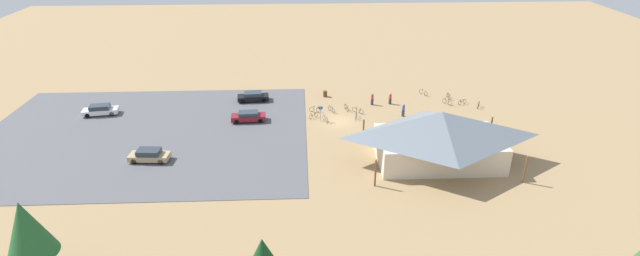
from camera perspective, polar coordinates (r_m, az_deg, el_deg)
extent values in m
plane|color=#9E7F56|center=(63.30, 2.30, 0.82)|extent=(160.00, 160.00, 0.00)
cube|color=#56565B|center=(63.56, -20.40, -0.75)|extent=(40.74, 30.15, 0.05)
cube|color=beige|center=(54.62, 14.05, -2.46)|extent=(13.48, 7.57, 3.10)
pyramid|color=slate|center=(53.29, 14.40, 0.42)|extent=(15.98, 10.08, 2.96)
cylinder|color=brown|center=(61.26, 19.88, -0.08)|extent=(0.20, 0.20, 3.10)
cylinder|color=brown|center=(57.23, 5.25, -0.38)|extent=(0.20, 0.20, 3.10)
cylinder|color=brown|center=(53.48, 23.50, -4.61)|extent=(0.20, 0.20, 3.10)
cylinder|color=brown|center=(48.81, 6.70, -5.40)|extent=(0.20, 0.20, 3.10)
cylinder|color=brown|center=(71.17, 0.62, 4.15)|extent=(0.60, 0.60, 0.90)
cylinder|color=#99999E|center=(62.86, 0.06, 1.76)|extent=(0.08, 0.08, 2.20)
cube|color=#1959B2|center=(62.53, 0.07, 2.43)|extent=(0.56, 0.04, 0.40)
cone|color=#235B2D|center=(41.34, -31.91, -10.25)|extent=(3.61, 3.61, 4.60)
torus|color=black|center=(70.57, 15.42, 2.91)|extent=(0.46, 0.62, 0.73)
torus|color=black|center=(71.12, 14.79, 3.17)|extent=(0.46, 0.62, 0.73)
cylinder|color=red|center=(70.80, 15.11, 3.13)|extent=(0.57, 0.77, 0.04)
cylinder|color=red|center=(70.66, 15.24, 3.17)|extent=(0.04, 0.04, 0.47)
cube|color=black|center=(70.57, 15.26, 3.35)|extent=(0.18, 0.21, 0.05)
cylinder|color=red|center=(70.98, 14.87, 3.31)|extent=(0.04, 0.04, 0.46)
cylinder|color=black|center=(70.89, 14.89, 3.48)|extent=(0.41, 0.30, 0.03)
torus|color=black|center=(66.99, 3.08, 2.62)|extent=(0.19, 0.74, 0.75)
torus|color=black|center=(66.09, 3.34, 2.28)|extent=(0.19, 0.74, 0.75)
cylinder|color=orange|center=(66.49, 3.21, 2.55)|extent=(0.22, 0.93, 0.04)
cylinder|color=orange|center=(66.62, 3.16, 2.67)|extent=(0.04, 0.04, 0.42)
cube|color=black|center=(66.54, 3.17, 2.84)|extent=(0.12, 0.21, 0.05)
cylinder|color=orange|center=(66.09, 3.31, 2.50)|extent=(0.04, 0.04, 0.46)
cylinder|color=black|center=(66.00, 3.32, 2.68)|extent=(0.48, 0.13, 0.03)
torus|color=black|center=(64.55, 4.40, 1.62)|extent=(0.16, 0.68, 0.69)
torus|color=black|center=(63.66, 4.35, 1.26)|extent=(0.16, 0.68, 0.69)
cylinder|color=#722D9E|center=(64.06, 4.38, 1.53)|extent=(0.19, 0.89, 0.04)
cylinder|color=#722D9E|center=(64.17, 4.39, 1.68)|extent=(0.04, 0.04, 0.43)
cube|color=black|center=(64.09, 4.40, 1.86)|extent=(0.11, 0.21, 0.05)
cylinder|color=#722D9E|center=(63.65, 4.37, 1.49)|extent=(0.04, 0.04, 0.47)
cylinder|color=black|center=(63.56, 4.37, 1.68)|extent=(0.48, 0.11, 0.03)
torus|color=black|center=(65.53, 1.61, 2.08)|extent=(0.36, 0.65, 0.71)
torus|color=black|center=(66.31, 1.16, 2.38)|extent=(0.36, 0.65, 0.71)
cylinder|color=#197A7F|center=(65.88, 1.38, 2.32)|extent=(0.46, 0.83, 0.04)
cylinder|color=#197A7F|center=(65.69, 1.47, 2.36)|extent=(0.04, 0.04, 0.46)
cube|color=black|center=(65.60, 1.47, 2.54)|extent=(0.16, 0.21, 0.05)
cylinder|color=#197A7F|center=(66.14, 1.20, 2.55)|extent=(0.04, 0.04, 0.50)
cylinder|color=black|center=(66.04, 1.21, 2.75)|extent=(0.44, 0.25, 0.03)
torus|color=black|center=(66.00, -1.00, 2.26)|extent=(0.70, 0.18, 0.70)
torus|color=black|center=(65.86, -0.17, 2.21)|extent=(0.70, 0.18, 0.70)
cylinder|color=yellow|center=(65.88, -0.59, 2.33)|extent=(0.88, 0.21, 0.04)
cylinder|color=yellow|center=(65.86, -0.74, 2.42)|extent=(0.04, 0.04, 0.45)
cube|color=black|center=(65.78, -0.74, 2.60)|extent=(0.21, 0.12, 0.05)
cylinder|color=yellow|center=(65.77, -0.25, 2.41)|extent=(0.04, 0.04, 0.48)
cylinder|color=black|center=(65.68, -0.25, 2.60)|extent=(0.12, 0.48, 0.03)
torus|color=black|center=(71.90, 17.05, 3.09)|extent=(0.58, 0.36, 0.65)
torus|color=black|center=(71.18, 16.51, 2.94)|extent=(0.58, 0.36, 0.65)
cylinder|color=black|center=(71.50, 16.79, 3.10)|extent=(0.81, 0.49, 0.04)
cylinder|color=black|center=(71.60, 16.90, 3.19)|extent=(0.04, 0.04, 0.39)
cube|color=black|center=(71.53, 16.92, 3.33)|extent=(0.21, 0.17, 0.05)
cylinder|color=black|center=(71.18, 16.59, 3.11)|extent=(0.04, 0.04, 0.42)
cylinder|color=black|center=(71.10, 16.61, 3.27)|extent=(0.27, 0.43, 0.03)
torus|color=black|center=(73.57, 15.10, 3.88)|extent=(0.06, 0.69, 0.69)
torus|color=black|center=(72.64, 15.31, 3.57)|extent=(0.06, 0.69, 0.69)
cylinder|color=#2347B7|center=(73.06, 15.21, 3.81)|extent=(0.06, 0.95, 0.04)
cylinder|color=#2347B7|center=(73.20, 15.18, 3.92)|extent=(0.04, 0.04, 0.39)
cube|color=black|center=(73.13, 15.20, 4.06)|extent=(0.09, 0.20, 0.05)
cylinder|color=#2347B7|center=(72.65, 15.31, 3.77)|extent=(0.04, 0.04, 0.47)
cylinder|color=black|center=(72.57, 15.33, 3.94)|extent=(0.48, 0.05, 0.03)
torus|color=black|center=(62.55, 0.85, 0.89)|extent=(0.30, 0.69, 0.73)
torus|color=black|center=(63.38, 0.49, 1.24)|extent=(0.30, 0.69, 0.73)
cylinder|color=silver|center=(62.91, 0.67, 1.17)|extent=(0.36, 0.87, 0.04)
cylinder|color=silver|center=(62.73, 0.74, 1.17)|extent=(0.04, 0.04, 0.39)
cube|color=black|center=(62.65, 0.74, 1.33)|extent=(0.15, 0.22, 0.05)
cylinder|color=silver|center=(63.20, 0.52, 1.39)|extent=(0.04, 0.04, 0.45)
cylinder|color=black|center=(63.11, 0.52, 1.58)|extent=(0.46, 0.20, 0.03)
torus|color=black|center=(66.06, 4.19, 2.21)|extent=(0.57, 0.47, 0.70)
torus|color=black|center=(65.53, 4.99, 1.98)|extent=(0.57, 0.47, 0.70)
cylinder|color=#1E7F38|center=(65.75, 4.59, 2.19)|extent=(0.80, 0.66, 0.04)
cylinder|color=#1E7F38|center=(65.81, 4.45, 2.29)|extent=(0.04, 0.04, 0.37)
cube|color=black|center=(65.74, 4.46, 2.44)|extent=(0.21, 0.19, 0.05)
cylinder|color=#1E7F38|center=(65.50, 4.92, 2.17)|extent=(0.04, 0.04, 0.42)
cylinder|color=black|center=(65.42, 4.93, 2.34)|extent=(0.33, 0.39, 0.03)
torus|color=black|center=(73.88, 12.07, 4.31)|extent=(0.38, 0.63, 0.71)
torus|color=black|center=(73.18, 12.65, 4.04)|extent=(0.38, 0.63, 0.71)
cylinder|color=#B7B7BC|center=(73.49, 12.36, 4.26)|extent=(0.52, 0.88, 0.04)
cylinder|color=#B7B7BC|center=(73.58, 12.27, 4.39)|extent=(0.04, 0.04, 0.45)
cube|color=black|center=(73.50, 12.29, 4.55)|extent=(0.17, 0.21, 0.05)
cylinder|color=#B7B7BC|center=(73.17, 12.60, 4.22)|extent=(0.04, 0.04, 0.42)
cylinder|color=black|center=(73.10, 12.62, 4.38)|extent=(0.43, 0.27, 0.03)
torus|color=black|center=(64.42, -0.45, 1.63)|extent=(0.50, 0.49, 0.66)
torus|color=black|center=(63.73, -1.11, 1.35)|extent=(0.50, 0.49, 0.66)
cylinder|color=red|center=(64.03, -0.78, 1.58)|extent=(0.73, 0.70, 0.04)
cylinder|color=red|center=(64.12, -0.66, 1.69)|extent=(0.04, 0.04, 0.37)
cube|color=black|center=(64.05, -0.66, 1.84)|extent=(0.20, 0.20, 0.05)
cylinder|color=red|center=(63.71, -1.05, 1.56)|extent=(0.04, 0.04, 0.43)
cylinder|color=black|center=(63.62, -1.05, 1.73)|extent=(0.36, 0.37, 0.03)
torus|color=black|center=(71.48, 18.62, 2.77)|extent=(0.38, 0.68, 0.75)
torus|color=black|center=(70.55, 18.51, 2.49)|extent=(0.38, 0.68, 0.75)
cylinder|color=orange|center=(70.97, 18.58, 2.72)|extent=(0.46, 0.83, 0.04)
cylinder|color=orange|center=(71.10, 18.61, 2.85)|extent=(0.04, 0.04, 0.47)
cube|color=black|center=(71.01, 18.64, 3.03)|extent=(0.16, 0.21, 0.05)
cylinder|color=orange|center=(70.56, 18.55, 2.69)|extent=(0.04, 0.04, 0.46)
cylinder|color=black|center=(70.48, 18.57, 2.86)|extent=(0.44, 0.25, 0.03)
cube|color=white|center=(71.55, -24.95, 1.87)|extent=(4.80, 2.38, 0.63)
cube|color=#2D3842|center=(71.33, -25.04, 2.31)|extent=(2.77, 1.88, 0.57)
cylinder|color=black|center=(71.37, -26.25, 1.35)|extent=(0.67, 0.31, 0.64)
cylinder|color=black|center=(72.71, -25.98, 1.84)|extent=(0.67, 0.31, 0.64)
cylinder|color=black|center=(70.56, -23.82, 1.58)|extent=(0.67, 0.31, 0.64)
cylinder|color=black|center=(71.92, -23.60, 2.06)|extent=(0.67, 0.31, 0.64)
cube|color=tan|center=(56.81, -19.87, -3.25)|extent=(4.57, 2.10, 0.62)
cube|color=#2D3842|center=(56.53, -19.96, -2.72)|extent=(2.60, 1.75, 0.58)
cylinder|color=black|center=(56.85, -21.53, -3.77)|extent=(0.65, 0.27, 0.64)
cylinder|color=black|center=(58.10, -20.98, -3.01)|extent=(0.65, 0.27, 0.64)
cylinder|color=black|center=(55.74, -18.66, -3.88)|extent=(0.65, 0.27, 0.64)
cylinder|color=black|center=(57.01, -18.16, -3.11)|extent=(0.65, 0.27, 0.64)
cube|color=maroon|center=(63.65, -8.61, 1.29)|extent=(4.62, 1.98, 0.68)
cube|color=#2D3842|center=(63.42, -8.64, 1.76)|extent=(2.62, 1.66, 0.45)
cylinder|color=black|center=(63.18, -10.01, 0.75)|extent=(0.65, 0.26, 0.64)
cylinder|color=black|center=(64.55, -9.94, 1.31)|extent=(0.65, 0.26, 0.64)
cylinder|color=black|center=(62.99, -7.22, 0.87)|extent=(0.65, 0.26, 0.64)
cylinder|color=black|center=(64.36, -7.20, 1.43)|extent=(0.65, 0.26, 0.64)
cube|color=black|center=(70.13, -8.06, 3.67)|extent=(4.65, 2.20, 0.63)
cube|color=#2D3842|center=(69.92, -8.09, 4.10)|extent=(2.66, 1.81, 0.50)
cylinder|color=black|center=(69.52, -9.31, 3.18)|extent=(0.66, 0.28, 0.64)
cylinder|color=black|center=(70.99, -9.29, 3.67)|extent=(0.66, 0.28, 0.64)
cylinder|color=black|center=(69.47, -6.78, 3.33)|extent=(0.66, 0.28, 0.64)
cylinder|color=black|center=(70.94, -6.81, 3.82)|extent=(0.66, 0.28, 0.64)
cube|color=#2D3347|center=(65.53, 9.99, 1.78)|extent=(0.40, 0.39, 0.94)
cylinder|color=blue|center=(65.21, 10.04, 2.43)|extent=(0.36, 0.36, 0.66)
sphere|color=tan|center=(65.04, 10.07, 2.79)|extent=(0.24, 0.24, 0.24)
cube|color=#2D3347|center=(69.31, 8.44, 3.20)|extent=(0.39, 0.36, 0.81)
cylinder|color=red|center=(69.03, 8.48, 3.76)|extent=(0.36, 0.36, 0.64)
sphere|color=tan|center=(68.87, 8.50, 4.10)|extent=(0.24, 0.24, 0.24)
cube|color=#2D3347|center=(68.68, 6.30, 3.18)|extent=(0.40, 0.37, 0.93)
cylinder|color=red|center=(68.39, 6.33, 3.77)|extent=(0.36, 0.36, 0.60)
sphere|color=tan|center=(68.24, 6.35, 4.09)|extent=(0.24, 0.24, 0.24)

